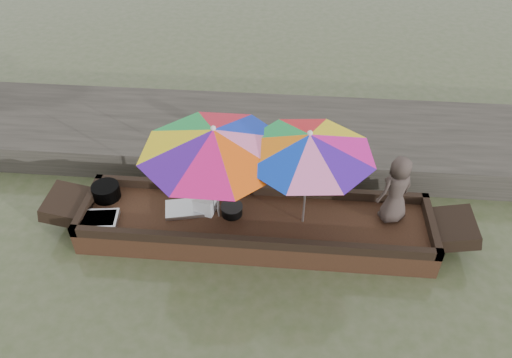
# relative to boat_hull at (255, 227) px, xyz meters

# --- Properties ---
(water) EXTENTS (80.00, 80.00, 0.00)m
(water) POSITION_rel_boat_hull_xyz_m (0.00, 0.00, -0.17)
(water) COLOR #3E4D29
(water) RESTS_ON ground
(dock) EXTENTS (22.00, 2.20, 0.50)m
(dock) POSITION_rel_boat_hull_xyz_m (0.00, 2.20, 0.08)
(dock) COLOR #2D2B26
(dock) RESTS_ON ground
(boat_hull) EXTENTS (5.04, 1.20, 0.35)m
(boat_hull) POSITION_rel_boat_hull_xyz_m (0.00, 0.00, 0.00)
(boat_hull) COLOR black
(boat_hull) RESTS_ON water
(cooking_pot) EXTENTS (0.41, 0.41, 0.22)m
(cooking_pot) POSITION_rel_boat_hull_xyz_m (-2.27, 0.26, 0.28)
(cooking_pot) COLOR black
(cooking_pot) RESTS_ON boat_hull
(tray_crayfish) EXTENTS (0.61, 0.46, 0.09)m
(tray_crayfish) POSITION_rel_boat_hull_xyz_m (-2.22, -0.28, 0.22)
(tray_crayfish) COLOR silver
(tray_crayfish) RESTS_ON boat_hull
(tray_scallop) EXTENTS (0.63, 0.50, 0.06)m
(tray_scallop) POSITION_rel_boat_hull_xyz_m (-1.04, 0.08, 0.21)
(tray_scallop) COLOR silver
(tray_scallop) RESTS_ON boat_hull
(charcoal_grill) EXTENTS (0.30, 0.30, 0.14)m
(charcoal_grill) POSITION_rel_boat_hull_xyz_m (-0.35, 0.06, 0.25)
(charcoal_grill) COLOR black
(charcoal_grill) RESTS_ON boat_hull
(supply_bag) EXTENTS (0.32, 0.28, 0.26)m
(supply_bag) POSITION_rel_boat_hull_xyz_m (-0.74, 0.08, 0.30)
(supply_bag) COLOR silver
(supply_bag) RESTS_ON boat_hull
(vendor) EXTENTS (0.62, 0.56, 1.07)m
(vendor) POSITION_rel_boat_hull_xyz_m (1.93, 0.19, 0.71)
(vendor) COLOR #403530
(vendor) RESTS_ON boat_hull
(umbrella_bow) EXTENTS (2.65, 2.65, 1.55)m
(umbrella_bow) POSITION_rel_boat_hull_xyz_m (-0.53, 0.00, 0.95)
(umbrella_bow) COLOR #0C2FD8
(umbrella_bow) RESTS_ON boat_hull
(umbrella_stern) EXTENTS (2.18, 2.18, 1.55)m
(umbrella_stern) POSITION_rel_boat_hull_xyz_m (0.68, 0.00, 0.95)
(umbrella_stern) COLOR #E51493
(umbrella_stern) RESTS_ON boat_hull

